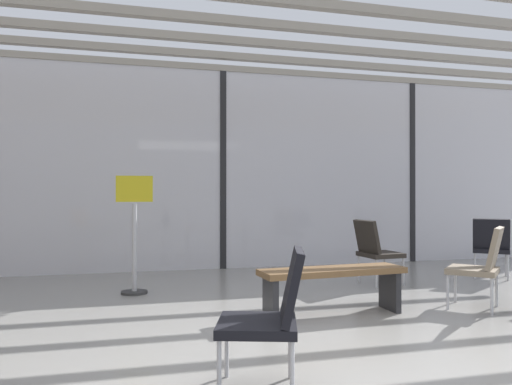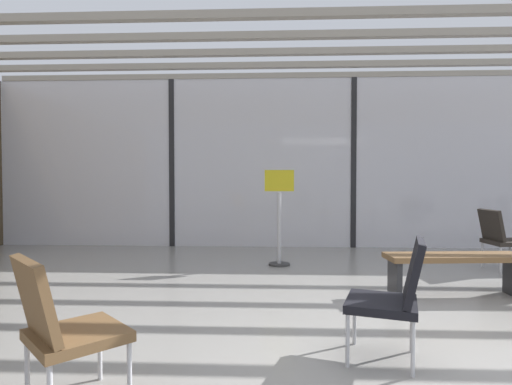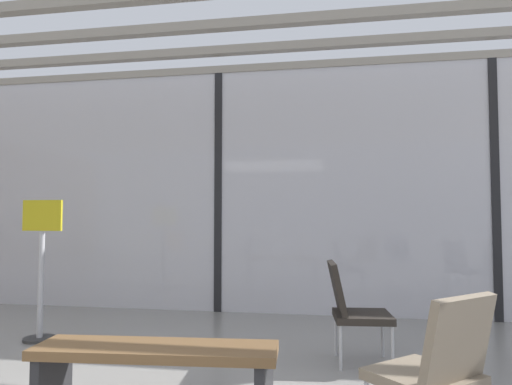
# 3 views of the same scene
# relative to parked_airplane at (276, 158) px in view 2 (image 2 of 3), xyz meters

# --- Properties ---
(ground_plane) EXTENTS (60.00, 60.00, 0.00)m
(ground_plane) POSITION_rel_parked_airplane_xyz_m (1.46, -9.41, -1.96)
(ground_plane) COLOR gray
(glass_curtain_wall) EXTENTS (14.00, 0.08, 3.24)m
(glass_curtain_wall) POSITION_rel_parked_airplane_xyz_m (1.46, -4.21, -0.34)
(glass_curtain_wall) COLOR silver
(glass_curtain_wall) RESTS_ON ground
(window_mullion_0) EXTENTS (0.10, 0.12, 3.24)m
(window_mullion_0) POSITION_rel_parked_airplane_xyz_m (-2.04, -4.21, -0.34)
(window_mullion_0) COLOR black
(window_mullion_0) RESTS_ON ground
(window_mullion_1) EXTENTS (0.10, 0.12, 3.24)m
(window_mullion_1) POSITION_rel_parked_airplane_xyz_m (1.46, -4.21, -0.34)
(window_mullion_1) COLOR black
(window_mullion_1) RESTS_ON ground
(parked_airplane) EXTENTS (13.48, 3.91, 3.91)m
(parked_airplane) POSITION_rel_parked_airplane_xyz_m (0.00, 0.00, 0.00)
(parked_airplane) COLOR silver
(parked_airplane) RESTS_ON ground
(lounge_chair_0) EXTENTS (0.64, 0.61, 0.87)m
(lounge_chair_0) POSITION_rel_parked_airplane_xyz_m (0.80, -9.25, -1.46)
(lounge_chair_0) COLOR black
(lounge_chair_0) RESTS_ON ground
(lounge_chair_2) EXTENTS (0.71, 0.71, 0.87)m
(lounge_chair_2) POSITION_rel_parked_airplane_xyz_m (-1.23, -9.97, -1.46)
(lounge_chair_2) COLOR brown
(lounge_chair_2) RESTS_ON ground
(lounge_chair_3) EXTENTS (0.57, 0.53, 0.87)m
(lounge_chair_3) POSITION_rel_parked_airplane_xyz_m (3.17, -6.18, -1.46)
(lounge_chair_3) COLOR #28231E
(lounge_chair_3) RESTS_ON ground
(waiting_bench) EXTENTS (1.53, 0.52, 0.47)m
(waiting_bench) POSITION_rel_parked_airplane_xyz_m (1.94, -7.59, -1.60)
(waiting_bench) COLOR brown
(waiting_bench) RESTS_ON ground
(info_sign) EXTENTS (0.44, 0.32, 1.44)m
(info_sign) POSITION_rel_parked_airplane_xyz_m (0.02, -5.98, -1.28)
(info_sign) COLOR #333333
(info_sign) RESTS_ON ground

